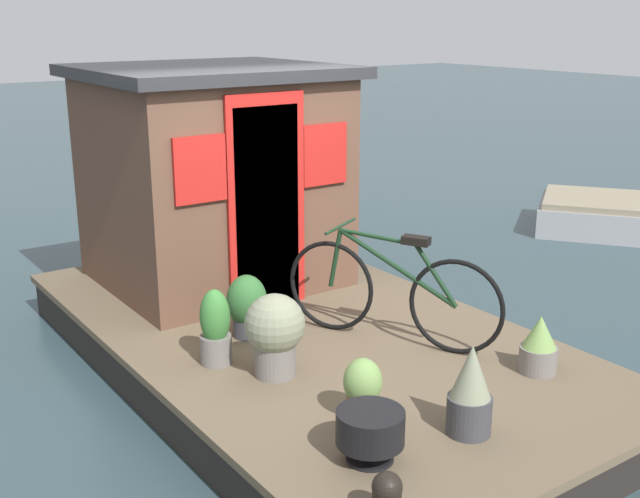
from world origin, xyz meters
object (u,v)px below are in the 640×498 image
potted_plant_sage (539,346)px  mooring_bollard (387,496)px  potted_plant_rosemary (247,305)px  houseboat_cabin (213,175)px  charcoal_grill (370,429)px  potted_plant_mint (363,389)px  potted_plant_basil (275,331)px  dinghy_boat (638,217)px  bicycle (391,291)px  potted_plant_geranium (470,392)px  potted_plant_ivy (215,329)px

potted_plant_sage → mooring_bollard: potted_plant_sage is taller
potted_plant_rosemary → mooring_bollard: 2.49m
houseboat_cabin → charcoal_grill: 3.49m
potted_plant_mint → mooring_bollard: potted_plant_mint is taller
houseboat_cabin → mooring_bollard: houseboat_cabin is taller
houseboat_cabin → charcoal_grill: bearing=166.4°
potted_plant_rosemary → potted_plant_basil: bearing=165.0°
potted_plant_sage → dinghy_boat: potted_plant_sage is taller
mooring_bollard → dinghy_boat: size_ratio=0.09×
bicycle → mooring_bollard: 2.26m
potted_plant_geranium → potted_plant_ivy: 1.90m
potted_plant_mint → charcoal_grill: (-0.39, 0.25, -0.01)m
bicycle → dinghy_boat: size_ratio=0.55×
potted_plant_mint → potted_plant_sage: bearing=-96.9°
bicycle → potted_plant_ivy: (0.40, 1.27, -0.14)m
potted_plant_basil → potted_plant_ivy: bearing=30.2°
houseboat_cabin → charcoal_grill: size_ratio=5.60×
mooring_bollard → potted_plant_basil: bearing=-13.9°
bicycle → potted_plant_mint: size_ratio=3.87×
potted_plant_basil → dinghy_boat: 6.73m
houseboat_cabin → potted_plant_sage: 3.30m
potted_plant_sage → potted_plant_rosemary: potted_plant_rosemary is taller
bicycle → potted_plant_sage: bearing=-154.3°
potted_plant_rosemary → potted_plant_ivy: bearing=125.0°
potted_plant_geranium → potted_plant_basil: 1.43m
potted_plant_geranium → potted_plant_basil: (1.33, 0.52, 0.06)m
potted_plant_geranium → potted_plant_ivy: (1.74, 0.76, -0.01)m
mooring_bollard → potted_plant_mint: bearing=-31.3°
potted_plant_ivy → mooring_bollard: (-2.11, 0.18, -0.12)m
potted_plant_geranium → potted_plant_sage: size_ratio=1.36×
potted_plant_geranium → potted_plant_mint: size_ratio=1.41×
potted_plant_basil → potted_plant_ivy: potted_plant_basil is taller
potted_plant_sage → potted_plant_mint: 1.43m
potted_plant_basil → potted_plant_rosemary: bearing=-15.0°
potted_plant_mint → mooring_bollard: bearing=148.7°
potted_plant_geranium → charcoal_grill: size_ratio=1.46×
houseboat_cabin → dinghy_boat: bearing=-95.4°
potted_plant_geranium → mooring_bollard: 1.02m
bicycle → charcoal_grill: 1.72m
dinghy_boat → potted_plant_rosemary: bearing=97.3°
potted_plant_geranium → potted_plant_mint: 0.65m
potted_plant_geranium → bicycle: bearing=-21.0°
potted_plant_geranium → houseboat_cabin: bearing=-2.2°
potted_plant_ivy → houseboat_cabin: bearing=-28.2°
bicycle → potted_plant_sage: 1.14m
potted_plant_ivy → bicycle: bearing=-107.6°
potted_plant_geranium → potted_plant_ivy: bearing=23.7°
potted_plant_geranium → dinghy_boat: potted_plant_geranium is taller
mooring_bollard → dinghy_boat: bearing=-65.1°
potted_plant_sage → charcoal_grill: bearing=97.5°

